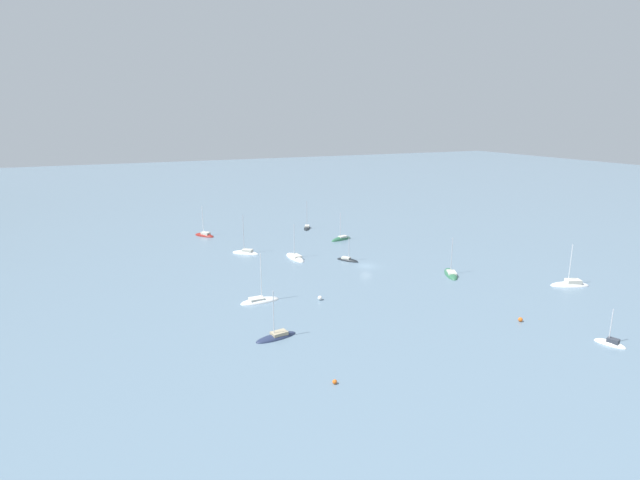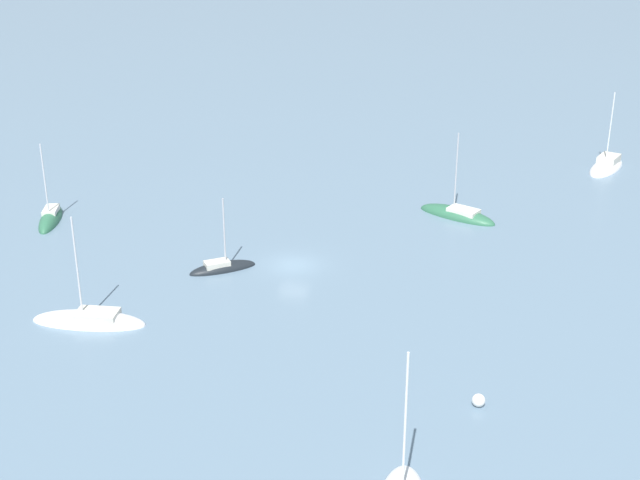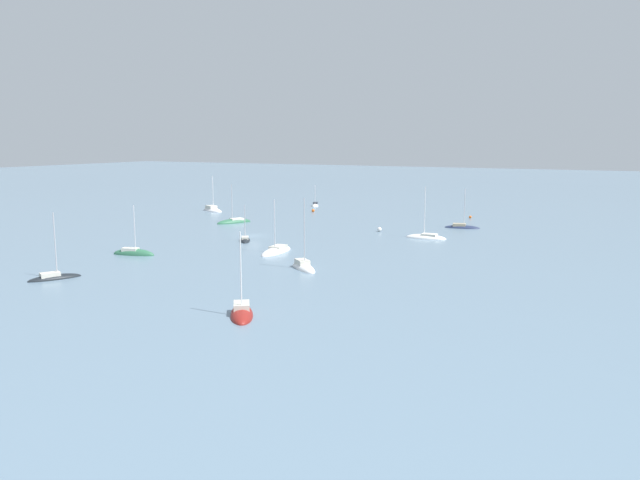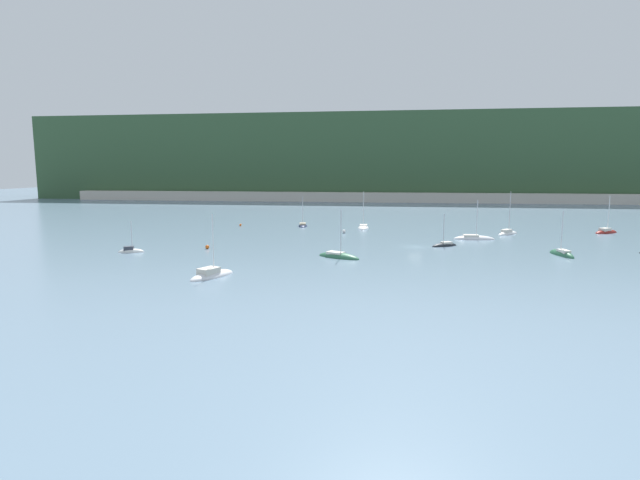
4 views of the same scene
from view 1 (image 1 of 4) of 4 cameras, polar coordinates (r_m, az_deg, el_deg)
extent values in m
plane|color=slate|center=(117.53, 5.30, -2.98)|extent=(600.00, 600.00, 0.00)
ellipsoid|color=black|center=(155.86, -1.50, 1.32)|extent=(6.79, 4.69, 1.19)
cube|color=beige|center=(156.25, -1.48, 1.59)|extent=(2.73, 2.25, 0.60)
cylinder|color=#B2B2B7|center=(154.61, -1.51, 2.92)|extent=(0.14, 0.14, 8.32)
ellipsoid|color=white|center=(128.89, -8.51, -1.55)|extent=(6.43, 6.80, 1.54)
cube|color=beige|center=(128.43, -8.29, -1.22)|extent=(2.86, 2.94, 0.76)
cylinder|color=#B2B2B7|center=(127.77, -8.74, 0.71)|extent=(0.14, 0.14, 9.52)
ellipsoid|color=maroon|center=(149.96, -13.07, 0.45)|extent=(7.09, 5.83, 1.69)
cube|color=beige|center=(149.39, -12.93, 0.74)|extent=(2.99, 2.75, 0.77)
cylinder|color=silver|center=(149.22, -13.26, 2.20)|extent=(0.14, 0.14, 8.34)
ellipsoid|color=#2D6647|center=(141.60, 2.44, 0.01)|extent=(3.46, 7.18, 1.99)
cube|color=silver|center=(141.75, 2.61, 0.37)|extent=(1.85, 2.74, 0.55)
cylinder|color=silver|center=(140.42, 2.35, 1.64)|extent=(0.14, 0.14, 7.24)
ellipsoid|color=silver|center=(123.56, -2.87, -2.09)|extent=(8.85, 3.10, 1.76)
cube|color=beige|center=(122.74, -2.74, -1.83)|extent=(3.23, 2.02, 0.52)
cylinder|color=silver|center=(122.77, -2.98, -0.02)|extent=(0.14, 0.14, 8.03)
ellipsoid|color=black|center=(121.48, 3.18, -2.37)|extent=(5.81, 4.60, 1.33)
cube|color=beige|center=(121.53, 3.00, -2.06)|extent=(2.41, 2.15, 0.49)
cylinder|color=#B2B2B7|center=(120.44, 3.32, -0.86)|extent=(0.14, 0.14, 6.00)
ellipsoid|color=silver|center=(116.02, 26.63, -4.69)|extent=(5.80, 8.37, 1.66)
cube|color=beige|center=(116.05, 26.95, -4.25)|extent=(2.96, 3.40, 0.90)
cylinder|color=silver|center=(114.56, 26.70, -2.50)|extent=(0.14, 0.14, 8.34)
ellipsoid|color=white|center=(95.89, -6.89, -7.01)|extent=(2.83, 7.63, 1.52)
cube|color=silver|center=(95.49, -7.24, -6.70)|extent=(1.93, 2.76, 0.46)
cylinder|color=silver|center=(94.35, -6.75, -4.16)|extent=(0.14, 0.14, 9.08)
ellipsoid|color=#232D4C|center=(80.94, -5.04, -11.07)|extent=(3.42, 7.35, 1.15)
cube|color=tan|center=(80.93, -4.69, -10.58)|extent=(2.00, 2.77, 0.59)
cylinder|color=silver|center=(79.12, -5.33, -8.40)|extent=(0.14, 0.14, 7.65)
ellipsoid|color=white|center=(90.30, 30.21, -10.28)|extent=(4.81, 3.01, 1.38)
cube|color=#333842|center=(89.95, 30.49, -9.90)|extent=(1.91, 1.60, 0.72)
cylinder|color=silver|center=(89.24, 30.31, -8.44)|extent=(0.14, 0.14, 5.38)
ellipsoid|color=#2D6647|center=(114.52, 14.72, -3.86)|extent=(8.33, 5.93, 1.80)
cube|color=silver|center=(113.70, 14.81, -3.61)|extent=(3.38, 2.88, 0.46)
cylinder|color=#B2B2B7|center=(113.66, 14.82, -1.67)|extent=(0.14, 0.14, 7.84)
sphere|color=orange|center=(92.91, 21.93, -8.43)|extent=(0.75, 0.75, 0.75)
sphere|color=orange|center=(68.07, 1.69, -15.89)|extent=(0.62, 0.62, 0.62)
sphere|color=white|center=(95.83, 0.00, -6.64)|extent=(0.86, 0.86, 0.86)
camera|label=2|loc=(84.31, -33.04, 10.19)|focal=50.00mm
camera|label=3|loc=(195.71, -26.77, 7.76)|focal=35.00mm
camera|label=4|loc=(180.60, 34.44, 5.47)|focal=28.00mm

